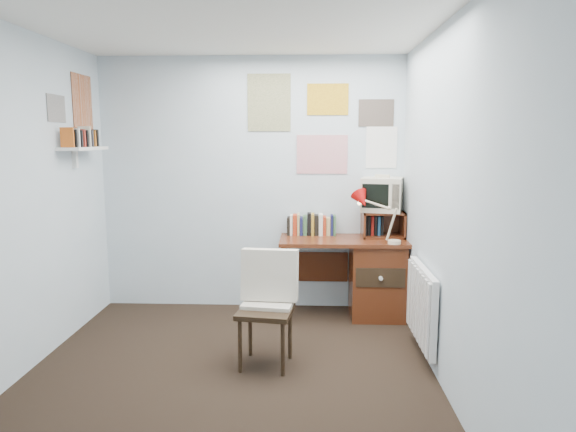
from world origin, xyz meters
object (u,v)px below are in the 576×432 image
object	(u,v)px
tv_riser	(383,224)
radiator	(422,305)
desk_chair	(266,312)
desk	(371,275)
crt_tv	(382,193)
desk_lamp	(395,221)
wall_shelf	(83,148)

from	to	relation	value
tv_riser	radiator	bearing A→B (deg)	-80.72
tv_riser	desk_chair	bearing A→B (deg)	-129.73
desk	crt_tv	bearing A→B (deg)	50.70
desk	radiator	xyz separation A→B (m)	(0.29, -0.93, 0.01)
desk_lamp	radiator	world-z (taller)	desk_lamp
desk_chair	radiator	bearing A→B (deg)	17.86
desk_lamp	wall_shelf	bearing A→B (deg)	-179.33
crt_tv	radiator	size ratio (longest dim) A/B	0.47
radiator	wall_shelf	distance (m)	3.15
desk_lamp	crt_tv	world-z (taller)	crt_tv
desk	desk_lamp	xyz separation A→B (m)	(0.18, -0.22, 0.57)
radiator	crt_tv	bearing A→B (deg)	99.73
tv_riser	wall_shelf	xyz separation A→B (m)	(-2.69, -0.49, 0.74)
desk_lamp	wall_shelf	world-z (taller)	wall_shelf
crt_tv	radiator	world-z (taller)	crt_tv
tv_riser	desk	bearing A→B (deg)	-137.04
desk_chair	tv_riser	size ratio (longest dim) A/B	2.11
desk	wall_shelf	xyz separation A→B (m)	(-2.57, -0.38, 1.21)
tv_riser	crt_tv	xyz separation A→B (m)	(-0.01, 0.02, 0.30)
desk_lamp	radiator	xyz separation A→B (m)	(0.11, -0.71, -0.55)
wall_shelf	desk_lamp	bearing A→B (deg)	3.33
radiator	desk_chair	bearing A→B (deg)	-170.14
tv_riser	wall_shelf	bearing A→B (deg)	-169.68
crt_tv	wall_shelf	xyz separation A→B (m)	(-2.68, -0.51, 0.43)
crt_tv	wall_shelf	size ratio (longest dim) A/B	0.60
desk	wall_shelf	size ratio (longest dim) A/B	1.94
desk	desk_chair	size ratio (longest dim) A/B	1.42
desk_lamp	tv_riser	world-z (taller)	desk_lamp
desk_lamp	wall_shelf	size ratio (longest dim) A/B	0.69
desk_chair	desk_lamp	bearing A→B (deg)	47.92
desk	tv_riser	size ratio (longest dim) A/B	3.00
desk_chair	crt_tv	distance (m)	1.80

